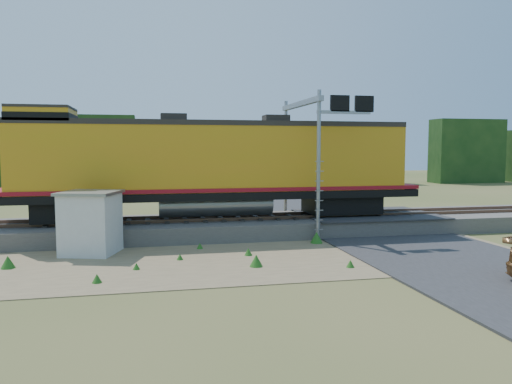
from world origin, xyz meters
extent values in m
plane|color=#475123|center=(0.00, 0.00, 0.00)|extent=(140.00, 140.00, 0.00)
cube|color=slate|center=(0.00, 6.00, 0.40)|extent=(70.00, 5.00, 0.80)
cube|color=brown|center=(0.00, 5.28, 0.88)|extent=(70.00, 0.10, 0.16)
cube|color=brown|center=(0.00, 6.72, 0.88)|extent=(70.00, 0.10, 0.16)
cube|color=#8C7754|center=(-2.00, 0.50, 0.01)|extent=(26.00, 8.00, 0.03)
cube|color=#38383A|center=(7.00, 6.00, 0.83)|extent=(7.00, 5.20, 0.06)
cube|color=#38383A|center=(7.00, 22.00, 0.04)|extent=(7.00, 24.00, 0.08)
cube|color=#153413|center=(0.00, 38.00, 3.25)|extent=(36.00, 3.00, 6.50)
cube|color=#153413|center=(40.00, 38.00, 3.00)|extent=(50.00, 3.00, 6.00)
cube|color=black|center=(-7.79, 6.00, 1.42)|extent=(3.67, 2.35, 0.92)
cube|color=black|center=(5.48, 6.00, 1.42)|extent=(3.67, 2.35, 0.92)
cube|color=black|center=(-1.16, 6.00, 2.06)|extent=(20.41, 3.06, 0.37)
cylinder|color=gray|center=(-1.16, 6.00, 1.57)|extent=(5.61, 1.22, 1.22)
cube|color=orange|center=(-1.16, 6.00, 3.83)|extent=(18.88, 2.96, 3.16)
cube|color=maroon|center=(-1.16, 6.00, 2.37)|extent=(20.41, 3.11, 0.18)
cube|color=#28231E|center=(-1.16, 6.00, 5.53)|extent=(18.88, 3.01, 0.24)
cube|color=orange|center=(-9.11, 6.00, 5.77)|extent=(2.65, 2.96, 0.71)
cube|color=#28231E|center=(-9.11, 6.00, 6.16)|extent=(2.65, 3.01, 0.12)
cube|color=black|center=(-9.11, 6.00, 5.71)|extent=(2.70, 3.01, 0.36)
cube|color=maroon|center=(-10.65, 6.00, 3.47)|extent=(0.10, 2.04, 1.22)
cube|color=#28231E|center=(-3.20, 6.00, 5.77)|extent=(1.22, 1.02, 0.46)
cube|color=#28231E|center=(1.90, 6.00, 5.77)|extent=(1.22, 1.02, 0.46)
cube|color=silver|center=(-6.77, 2.60, 1.24)|extent=(2.48, 2.48, 2.49)
cube|color=gray|center=(-6.77, 2.60, 2.54)|extent=(2.73, 2.73, 0.12)
cylinder|color=gray|center=(3.21, 3.20, 3.49)|extent=(0.18, 0.18, 6.98)
cylinder|color=gray|center=(3.21, 8.80, 3.49)|extent=(0.18, 0.18, 6.98)
cube|color=gray|center=(3.21, 6.00, 6.58)|extent=(0.25, 6.20, 0.25)
cube|color=gray|center=(4.41, 3.20, 5.99)|extent=(2.59, 0.15, 0.15)
cube|color=black|center=(4.21, 3.20, 6.38)|extent=(0.90, 0.15, 0.75)
cube|color=black|center=(5.41, 3.20, 6.38)|extent=(0.90, 0.15, 0.75)
camera|label=1|loc=(-4.40, -18.56, 4.35)|focal=35.00mm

